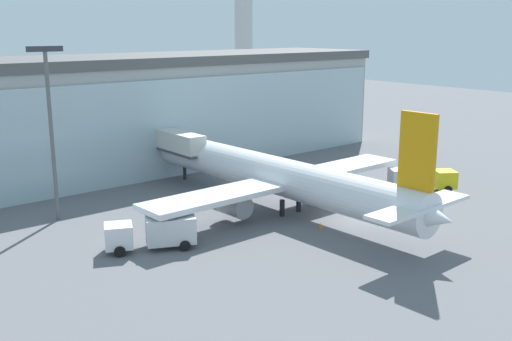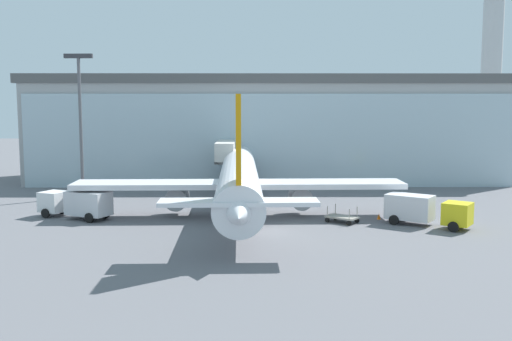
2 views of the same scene
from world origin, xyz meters
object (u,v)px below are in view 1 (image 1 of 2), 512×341
object	(u,v)px
apron_light_mast	(50,117)
catering_truck	(154,232)
baggage_cart	(368,196)
jet_bridge	(163,140)
airplane	(276,176)
fuel_truck	(420,179)
safety_cone_nose	(320,225)
safety_cone_wingtip	(379,189)

from	to	relation	value
apron_light_mast	catering_truck	xyz separation A→B (m)	(3.51, -12.50, -8.30)
baggage_cart	apron_light_mast	bearing A→B (deg)	-170.25
jet_bridge	airplane	world-z (taller)	airplane
airplane	fuel_truck	world-z (taller)	airplane
fuel_truck	safety_cone_nose	world-z (taller)	fuel_truck
apron_light_mast	safety_cone_nose	world-z (taller)	apron_light_mast
catering_truck	fuel_truck	bearing A→B (deg)	-160.96
catering_truck	fuel_truck	distance (m)	31.75
baggage_cart	safety_cone_nose	size ratio (longest dim) A/B	5.83
baggage_cart	safety_cone_wingtip	bearing A→B (deg)	60.51
fuel_truck	baggage_cart	bearing A→B (deg)	-157.14
airplane	baggage_cart	size ratio (longest dim) A/B	12.52
catering_truck	fuel_truck	world-z (taller)	same
fuel_truck	safety_cone_nose	xyz separation A→B (m)	(-17.29, -2.27, -1.19)
safety_cone_wingtip	baggage_cart	bearing A→B (deg)	-155.19
apron_light_mast	airplane	world-z (taller)	apron_light_mast
airplane	jet_bridge	bearing A→B (deg)	4.42
apron_light_mast	catering_truck	size ratio (longest dim) A/B	2.13
jet_bridge	apron_light_mast	world-z (taller)	apron_light_mast
jet_bridge	catering_truck	world-z (taller)	jet_bridge
fuel_truck	safety_cone_wingtip	distance (m)	4.64
jet_bridge	airplane	xyz separation A→B (m)	(2.49, -18.07, -1.28)
jet_bridge	safety_cone_wingtip	distance (m)	25.89
baggage_cart	safety_cone_wingtip	distance (m)	3.97
fuel_truck	baggage_cart	size ratio (longest dim) A/B	2.29
jet_bridge	safety_cone_nose	distance (m)	25.69
apron_light_mast	safety_cone_wingtip	distance (m)	35.19
fuel_truck	catering_truck	bearing A→B (deg)	-152.03
apron_light_mast	safety_cone_nose	bearing A→B (deg)	-43.72
catering_truck	baggage_cart	distance (m)	24.63
fuel_truck	safety_cone_nose	size ratio (longest dim) A/B	13.36
safety_cone_nose	fuel_truck	bearing A→B (deg)	7.48
baggage_cart	jet_bridge	bearing A→B (deg)	154.64
apron_light_mast	baggage_cart	size ratio (longest dim) A/B	5.04
catering_truck	safety_cone_wingtip	bearing A→B (deg)	-155.74
jet_bridge	safety_cone_nose	world-z (taller)	jet_bridge
apron_light_mast	fuel_truck	xyz separation A→B (m)	(35.17, -14.83, -8.30)
jet_bridge	airplane	bearing A→B (deg)	-173.33
safety_cone_nose	apron_light_mast	bearing A→B (deg)	136.28
apron_light_mast	fuel_truck	distance (m)	39.07
airplane	catering_truck	distance (m)	15.35
fuel_truck	jet_bridge	bearing A→B (deg)	162.00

